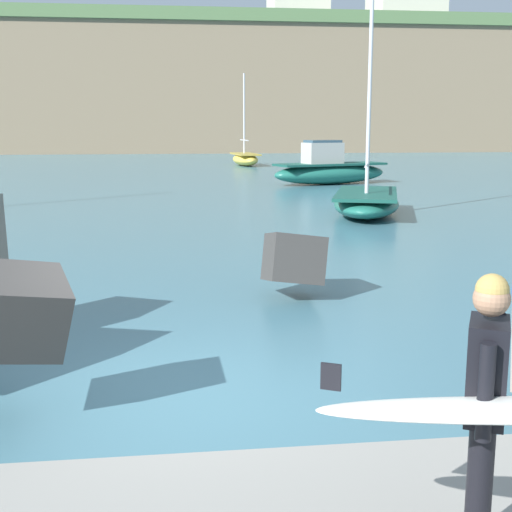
{
  "coord_description": "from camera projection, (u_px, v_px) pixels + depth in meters",
  "views": [
    {
      "loc": [
        -0.08,
        -7.0,
        2.85
      ],
      "look_at": [
        0.86,
        0.5,
        1.4
      ],
      "focal_mm": 48.51,
      "sensor_mm": 36.0,
      "label": 1
    }
  ],
  "objects": [
    {
      "name": "surfer_with_board",
      "position": [
        491.0,
        404.0,
        3.93
      ],
      "size": [
        2.03,
        1.53,
        1.78
      ],
      "color": "black",
      "rests_on": "walkway_path"
    },
    {
      "name": "breakwater_jetty",
      "position": [
        72.0,
        272.0,
        8.36
      ],
      "size": [
        30.14,
        6.74,
        2.36
      ],
      "color": "#4C4944",
      "rests_on": "ground"
    },
    {
      "name": "boat_mid_left",
      "position": [
        367.0,
        201.0,
        21.76
      ],
      "size": [
        3.4,
        5.21,
        7.53
      ],
      "color": "#1E6656",
      "rests_on": "ground"
    },
    {
      "name": "ground_plane",
      "position": [
        181.0,
        395.0,
        7.37
      ],
      "size": [
        400.0,
        400.0,
        0.0
      ],
      "primitive_type": "plane",
      "color": "#42707F"
    },
    {
      "name": "boat_near_right",
      "position": [
        245.0,
        158.0,
        47.84
      ],
      "size": [
        1.97,
        4.34,
        6.23
      ],
      "color": "#EAC64C",
      "rests_on": "ground"
    },
    {
      "name": "headland_bluff",
      "position": [
        364.0,
        91.0,
        84.2
      ],
      "size": [
        93.06,
        33.04,
        13.63
      ],
      "color": "#847056",
      "rests_on": "ground"
    },
    {
      "name": "station_building_central",
      "position": [
        297.0,
        11.0,
        83.72
      ],
      "size": [
        6.96,
        7.41,
        5.32
      ],
      "color": "beige",
      "rests_on": "headland_bluff"
    },
    {
      "name": "station_building_west",
      "position": [
        406.0,
        0.0,
        78.82
      ],
      "size": [
        7.87,
        7.45,
        6.24
      ],
      "color": "beige",
      "rests_on": "headland_bluff"
    },
    {
      "name": "boat_mid_centre",
      "position": [
        329.0,
        170.0,
        33.06
      ],
      "size": [
        6.18,
        3.42,
        2.1
      ],
      "color": "#1E6656",
      "rests_on": "ground"
    }
  ]
}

